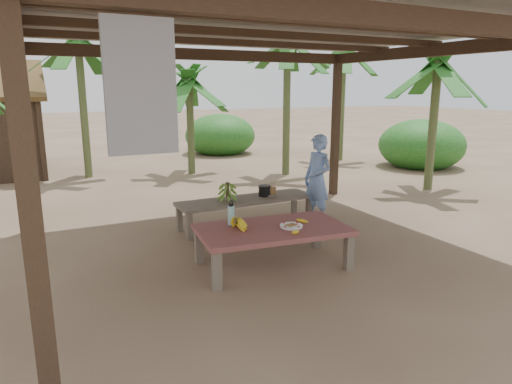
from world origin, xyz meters
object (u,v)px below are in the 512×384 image
ripe_banana_bunch (236,223)px  woman (317,179)px  bench (246,202)px  plate (291,226)px  water_flask (231,215)px  work_table (273,232)px  cooking_pot (265,191)px

ripe_banana_bunch → woman: 2.32m
bench → plate: size_ratio=7.96×
ripe_banana_bunch → water_flask: bearing=80.0°
bench → water_flask: (-0.84, -1.34, 0.23)m
ripe_banana_bunch → water_flask: water_flask is taller
plate → woman: (1.33, 1.43, 0.20)m
ripe_banana_bunch → woman: bearing=31.6°
plate → woman: bearing=47.0°
work_table → cooking_pot: size_ratio=9.78×
ripe_banana_bunch → woman: woman is taller
work_table → water_flask: (-0.41, 0.32, 0.19)m
bench → water_flask: bearing=-122.8°
ripe_banana_bunch → cooking_pot: (1.21, 1.58, -0.05)m
bench → cooking_pot: 0.36m
bench → cooking_pot: (0.34, 0.02, 0.14)m
woman → bench: bearing=-117.7°
plate → water_flask: bearing=144.2°
cooking_pot → work_table: bearing=-114.5°
work_table → plate: plate is taller
cooking_pot → bench: bearing=-176.5°
work_table → woman: woman is taller
ripe_banana_bunch → cooking_pot: size_ratio=1.36×
water_flask → cooking_pot: water_flask is taller
work_table → plate: 0.24m
water_flask → cooking_pot: bearing=49.2°
ripe_banana_bunch → plate: bearing=-18.6°
plate → woman: woman is taller
ripe_banana_bunch → plate: size_ratio=0.95×
work_table → woman: size_ratio=1.32×
ripe_banana_bunch → cooking_pot: 1.99m
bench → woman: woman is taller
bench → woman: (1.10, -0.35, 0.33)m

